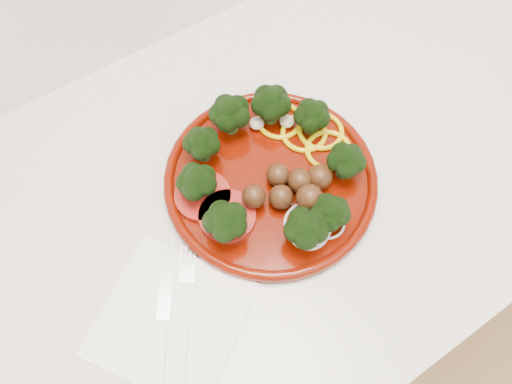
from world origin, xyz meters
TOP-DOWN VIEW (x-y plane):
  - counter at (0.00, 1.70)m, footprint 2.40×0.60m
  - plate at (-0.04, 1.69)m, footprint 0.28×0.28m
  - napkin at (-0.24, 1.61)m, footprint 0.22×0.22m
  - knife at (-0.26, 1.59)m, footprint 0.12×0.17m
  - fork at (-0.24, 1.58)m, footprint 0.11×0.15m

SIDE VIEW (x-z plane):
  - counter at x=0.00m, z-range 0.00..0.90m
  - napkin at x=-0.24m, z-range 0.90..0.90m
  - fork at x=-0.24m, z-range 0.90..0.91m
  - knife at x=-0.26m, z-range 0.90..0.91m
  - plate at x=-0.04m, z-range 0.89..0.96m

